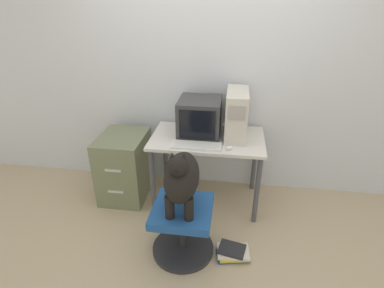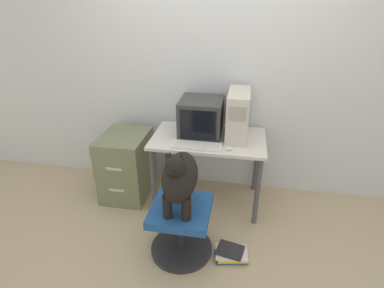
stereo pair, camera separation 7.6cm
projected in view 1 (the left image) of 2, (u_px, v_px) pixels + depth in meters
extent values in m
plane|color=tan|center=(202.00, 219.00, 2.98)|extent=(12.00, 12.00, 0.00)
cube|color=silver|center=(213.00, 72.00, 3.05)|extent=(8.00, 0.05, 2.60)
cube|color=silver|center=(207.00, 138.00, 2.95)|extent=(1.11, 0.67, 0.03)
cylinder|color=#4C4C51|center=(153.00, 182.00, 2.93)|extent=(0.05, 0.05, 0.72)
cylinder|color=#4C4C51|center=(257.00, 191.00, 2.80)|extent=(0.05, 0.05, 0.72)
cylinder|color=#4C4C51|center=(166.00, 155.00, 3.43)|extent=(0.05, 0.05, 0.72)
cylinder|color=#4C4C51|center=(255.00, 161.00, 3.30)|extent=(0.05, 0.05, 0.72)
cube|color=#383838|center=(200.00, 117.00, 2.95)|extent=(0.41, 0.41, 0.36)
cube|color=black|center=(197.00, 125.00, 2.76)|extent=(0.34, 0.01, 0.28)
cube|color=beige|center=(236.00, 114.00, 2.87)|extent=(0.20, 0.48, 0.45)
cube|color=#9E998E|center=(237.00, 113.00, 2.61)|extent=(0.15, 0.01, 0.13)
cube|color=silver|center=(196.00, 146.00, 2.74)|extent=(0.46, 0.16, 0.02)
cube|color=silver|center=(196.00, 144.00, 2.74)|extent=(0.42, 0.13, 0.00)
ellipsoid|color=silver|center=(229.00, 148.00, 2.69)|extent=(0.06, 0.04, 0.04)
cylinder|color=#262628|center=(183.00, 248.00, 2.62)|extent=(0.53, 0.53, 0.04)
cylinder|color=#262628|center=(183.00, 231.00, 2.53)|extent=(0.05, 0.05, 0.36)
cube|color=#1E4C8C|center=(182.00, 210.00, 2.43)|extent=(0.48, 0.48, 0.07)
ellipsoid|color=black|center=(182.00, 177.00, 2.29)|extent=(0.27, 0.49, 0.36)
cylinder|color=black|center=(170.00, 207.00, 2.26)|extent=(0.07, 0.07, 0.20)
cylinder|color=black|center=(189.00, 209.00, 2.25)|extent=(0.07, 0.07, 0.20)
sphere|color=black|center=(178.00, 166.00, 2.09)|extent=(0.15, 0.15, 0.15)
cone|color=black|center=(176.00, 172.00, 2.03)|extent=(0.07, 0.08, 0.07)
cone|color=black|center=(172.00, 157.00, 2.07)|extent=(0.05, 0.05, 0.07)
cone|color=black|center=(184.00, 157.00, 2.06)|extent=(0.05, 0.05, 0.07)
torus|color=blue|center=(179.00, 171.00, 2.13)|extent=(0.11, 0.11, 0.02)
cube|color=#6B7251|center=(125.00, 166.00, 3.21)|extent=(0.46, 0.57, 0.71)
cube|color=beige|center=(113.00, 171.00, 2.89)|extent=(0.16, 0.01, 0.02)
cube|color=beige|center=(116.00, 192.00, 3.00)|extent=(0.16, 0.01, 0.02)
cube|color=#1E4C9E|center=(233.00, 256.00, 2.55)|extent=(0.30, 0.21, 0.02)
cube|color=gold|center=(234.00, 254.00, 2.54)|extent=(0.28, 0.22, 0.02)
cube|color=silver|center=(233.00, 251.00, 2.54)|extent=(0.29, 0.21, 0.02)
cube|color=#262628|center=(232.00, 249.00, 2.54)|extent=(0.25, 0.21, 0.02)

